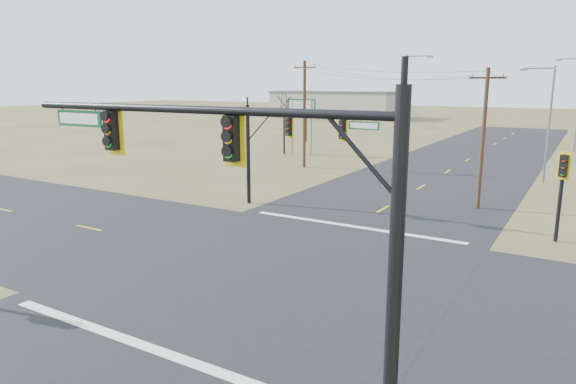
{
  "coord_description": "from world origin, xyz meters",
  "views": [
    {
      "loc": [
        10.61,
        -17.19,
        7.59
      ],
      "look_at": [
        -0.22,
        1.0,
        3.09
      ],
      "focal_mm": 32.0,
      "sensor_mm": 36.0,
      "label": 1
    }
  ],
  "objects_px": {
    "mast_arm_near": "(247,177)",
    "mast_arm_far": "(292,135)",
    "streetlight_c": "(407,98)",
    "highway_sign": "(302,115)",
    "utility_pole_far": "(304,113)",
    "bare_tree_a": "(284,102)",
    "streetlight_a": "(547,118)",
    "bare_tree_b": "(306,105)",
    "utility_pole_near": "(483,137)",
    "pedestal_signal_ne": "(562,176)"
  },
  "relations": [
    {
      "from": "bare_tree_a",
      "to": "utility_pole_near",
      "type": "bearing_deg",
      "value": -33.12
    },
    {
      "from": "streetlight_c",
      "to": "bare_tree_a",
      "type": "bearing_deg",
      "value": -135.41
    },
    {
      "from": "mast_arm_far",
      "to": "bare_tree_a",
      "type": "relative_size",
      "value": 1.25
    },
    {
      "from": "highway_sign",
      "to": "utility_pole_near",
      "type": "bearing_deg",
      "value": -44.48
    },
    {
      "from": "pedestal_signal_ne",
      "to": "utility_pole_near",
      "type": "bearing_deg",
      "value": 148.91
    },
    {
      "from": "mast_arm_far",
      "to": "highway_sign",
      "type": "xyz_separation_m",
      "value": [
        -11.85,
        22.32,
        -0.34
      ]
    },
    {
      "from": "streetlight_a",
      "to": "bare_tree_b",
      "type": "relative_size",
      "value": 1.48
    },
    {
      "from": "mast_arm_near",
      "to": "pedestal_signal_ne",
      "type": "xyz_separation_m",
      "value": [
        5.65,
        17.82,
        -2.24
      ]
    },
    {
      "from": "utility_pole_far",
      "to": "streetlight_c",
      "type": "height_order",
      "value": "streetlight_c"
    },
    {
      "from": "highway_sign",
      "to": "streetlight_c",
      "type": "relative_size",
      "value": 0.56
    },
    {
      "from": "mast_arm_far",
      "to": "streetlight_a",
      "type": "relative_size",
      "value": 0.99
    },
    {
      "from": "utility_pole_near",
      "to": "streetlight_a",
      "type": "relative_size",
      "value": 0.95
    },
    {
      "from": "mast_arm_near",
      "to": "streetlight_a",
      "type": "height_order",
      "value": "streetlight_a"
    },
    {
      "from": "streetlight_a",
      "to": "streetlight_c",
      "type": "bearing_deg",
      "value": 148.42
    },
    {
      "from": "utility_pole_far",
      "to": "bare_tree_b",
      "type": "bearing_deg",
      "value": 118.27
    },
    {
      "from": "utility_pole_far",
      "to": "bare_tree_a",
      "type": "distance_m",
      "value": 9.07
    },
    {
      "from": "utility_pole_near",
      "to": "utility_pole_far",
      "type": "height_order",
      "value": "utility_pole_far"
    },
    {
      "from": "pedestal_signal_ne",
      "to": "highway_sign",
      "type": "distance_m",
      "value": 33.98
    },
    {
      "from": "streetlight_a",
      "to": "streetlight_c",
      "type": "relative_size",
      "value": 0.84
    },
    {
      "from": "streetlight_a",
      "to": "mast_arm_far",
      "type": "bearing_deg",
      "value": -117.65
    },
    {
      "from": "pedestal_signal_ne",
      "to": "utility_pole_far",
      "type": "bearing_deg",
      "value": 164.94
    },
    {
      "from": "mast_arm_far",
      "to": "utility_pole_near",
      "type": "xyz_separation_m",
      "value": [
        9.79,
        6.0,
        -0.09
      ]
    },
    {
      "from": "bare_tree_b",
      "to": "utility_pole_far",
      "type": "bearing_deg",
      "value": -61.73
    },
    {
      "from": "mast_arm_far",
      "to": "bare_tree_b",
      "type": "xyz_separation_m",
      "value": [
        -17.23,
        33.17,
        0.28
      ]
    },
    {
      "from": "streetlight_a",
      "to": "streetlight_c",
      "type": "xyz_separation_m",
      "value": [
        -14.94,
        11.95,
        0.98
      ]
    },
    {
      "from": "mast_arm_near",
      "to": "streetlight_c",
      "type": "bearing_deg",
      "value": 99.9
    },
    {
      "from": "streetlight_a",
      "to": "bare_tree_a",
      "type": "distance_m",
      "value": 25.83
    },
    {
      "from": "utility_pole_far",
      "to": "highway_sign",
      "type": "distance_m",
      "value": 9.18
    },
    {
      "from": "mast_arm_near",
      "to": "mast_arm_far",
      "type": "distance_m",
      "value": 19.18
    },
    {
      "from": "bare_tree_a",
      "to": "mast_arm_near",
      "type": "bearing_deg",
      "value": -59.9
    },
    {
      "from": "pedestal_signal_ne",
      "to": "utility_pole_near",
      "type": "relative_size",
      "value": 0.53
    },
    {
      "from": "mast_arm_far",
      "to": "streetlight_c",
      "type": "xyz_separation_m",
      "value": [
        -2.66,
        29.67,
        1.44
      ]
    },
    {
      "from": "pedestal_signal_ne",
      "to": "utility_pole_far",
      "type": "distance_m",
      "value": 25.61
    },
    {
      "from": "mast_arm_far",
      "to": "bare_tree_b",
      "type": "distance_m",
      "value": 37.38
    },
    {
      "from": "utility_pole_far",
      "to": "highway_sign",
      "type": "bearing_deg",
      "value": 120.76
    },
    {
      "from": "utility_pole_far",
      "to": "streetlight_c",
      "type": "xyz_separation_m",
      "value": [
        4.5,
        15.21,
        1.02
      ]
    },
    {
      "from": "mast_arm_far",
      "to": "utility_pole_far",
      "type": "height_order",
      "value": "utility_pole_far"
    },
    {
      "from": "highway_sign",
      "to": "bare_tree_a",
      "type": "xyz_separation_m",
      "value": [
        -1.47,
        -1.24,
        1.4
      ]
    },
    {
      "from": "utility_pole_far",
      "to": "streetlight_a",
      "type": "xyz_separation_m",
      "value": [
        19.44,
        3.27,
        0.04
      ]
    },
    {
      "from": "highway_sign",
      "to": "streetlight_a",
      "type": "height_order",
      "value": "streetlight_a"
    },
    {
      "from": "pedestal_signal_ne",
      "to": "utility_pole_near",
      "type": "distance_m",
      "value": 7.07
    },
    {
      "from": "streetlight_c",
      "to": "highway_sign",
      "type": "bearing_deg",
      "value": -135.62
    },
    {
      "from": "bare_tree_b",
      "to": "mast_arm_near",
      "type": "bearing_deg",
      "value": -62.62
    },
    {
      "from": "utility_pole_near",
      "to": "utility_pole_far",
      "type": "xyz_separation_m",
      "value": [
        -16.95,
        8.46,
        0.51
      ]
    },
    {
      "from": "pedestal_signal_ne",
      "to": "streetlight_a",
      "type": "height_order",
      "value": "streetlight_a"
    },
    {
      "from": "highway_sign",
      "to": "bare_tree_a",
      "type": "height_order",
      "value": "bare_tree_a"
    },
    {
      "from": "highway_sign",
      "to": "pedestal_signal_ne",
      "type": "bearing_deg",
      "value": -46.79
    },
    {
      "from": "utility_pole_far",
      "to": "highway_sign",
      "type": "xyz_separation_m",
      "value": [
        -4.68,
        7.87,
        -0.75
      ]
    },
    {
      "from": "highway_sign",
      "to": "streetlight_a",
      "type": "bearing_deg",
      "value": -18.24
    },
    {
      "from": "pedestal_signal_ne",
      "to": "mast_arm_near",
      "type": "bearing_deg",
      "value": -90.32
    }
  ]
}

